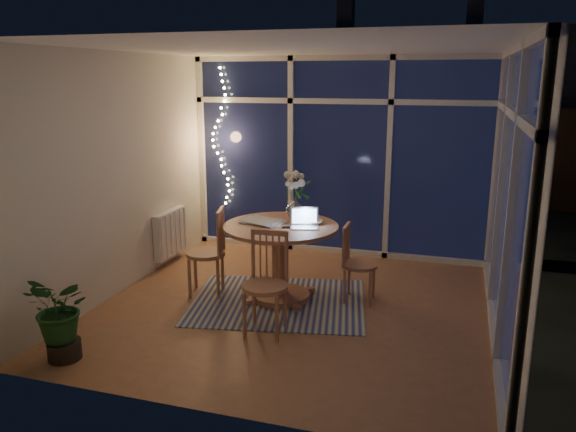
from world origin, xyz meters
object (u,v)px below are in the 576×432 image
Objects in this scene: potted_plant at (61,317)px; chair_right at (360,263)px; dining_table at (281,263)px; flower_vase at (295,208)px; laptop at (304,218)px; chair_front at (265,284)px; chair_left at (206,251)px.

chair_right is at bearing 42.75° from potted_plant.
dining_table is 5.76× the size of flower_vase.
chair_right is 2.93× the size of laptop.
laptop reaches higher than chair_front.
chair_front is at bearing -82.19° from dining_table.
chair_left is 1.01× the size of chair_front.
chair_left is 1.28× the size of potted_plant.
dining_table is 0.84m from chair_left.
dining_table is at bearing 53.16° from potted_plant.
flower_vase is 2.64m from potted_plant.
flower_vase is (-0.22, 0.40, -0.00)m from laptop.
chair_left reaches higher than chair_right.
chair_front is 1.76m from potted_plant.
chair_right is 0.87× the size of chair_front.
flower_vase is at bearing 102.05° from laptop.
laptop is 1.38× the size of flower_vase.
chair_front is (-0.70, -1.03, 0.06)m from chair_right.
laptop reaches higher than dining_table.
laptop is (0.27, -0.03, 0.52)m from dining_table.
flower_vase reaches higher than chair_right.
chair_left is 4.64× the size of flower_vase.
chair_right is at bearing -12.95° from flower_vase.
chair_right reaches higher than dining_table.
laptop is (1.10, 0.06, 0.44)m from chair_left.
chair_left is at bearing 73.18° from potted_plant.
chair_front is 3.35× the size of laptop.
chair_left is 1.79m from potted_plant.
potted_plant is (-1.46, -0.97, -0.10)m from chair_front.
potted_plant is at bearing -150.10° from chair_front.
chair_left is at bearing 138.33° from chair_front.
potted_plant is at bearing -31.68° from chair_left.
dining_table is at bearing -97.22° from flower_vase.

